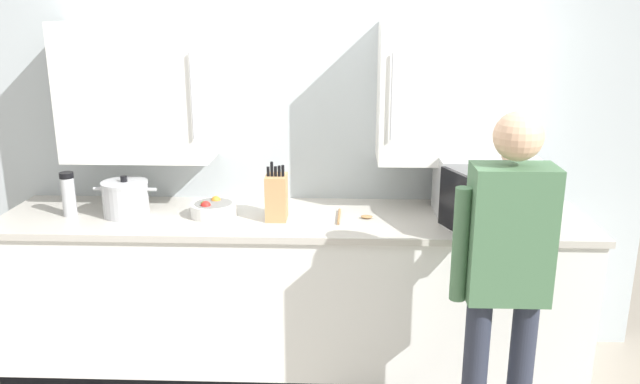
{
  "coord_description": "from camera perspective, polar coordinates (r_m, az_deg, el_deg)",
  "views": [
    {
      "loc": [
        0.27,
        -2.62,
        1.99
      ],
      "look_at": [
        0.15,
        0.58,
        1.07
      ],
      "focal_mm": 35.39,
      "sensor_mm": 36.0,
      "label": 1
    }
  ],
  "objects": [
    {
      "name": "microwave_oven",
      "position": [
        3.48,
        14.45,
        0.45
      ],
      "size": [
        0.54,
        0.71,
        0.33
      ],
      "color": "#B7BABF",
      "rests_on": "counter_unit"
    },
    {
      "name": "person_figure",
      "position": [
        2.79,
        16.47,
        -6.29
      ],
      "size": [
        0.44,
        0.59,
        1.61
      ],
      "color": "#282D3D",
      "rests_on": "ground_plane"
    },
    {
      "name": "counter_unit",
      "position": [
        3.59,
        -2.39,
        -9.14
      ],
      "size": [
        3.18,
        0.69,
        0.92
      ],
      "color": "white",
      "rests_on": "ground_plane"
    },
    {
      "name": "fruit_bowl",
      "position": [
        3.46,
        -9.62,
        -1.47
      ],
      "size": [
        0.25,
        0.25,
        0.1
      ],
      "color": "white",
      "rests_on": "counter_unit"
    },
    {
      "name": "thermos_flask",
      "position": [
        3.65,
        -21.79,
        -0.16
      ],
      "size": [
        0.07,
        0.07,
        0.24
      ],
      "color": "#B7BABF",
      "rests_on": "counter_unit"
    },
    {
      "name": "wooden_spoon",
      "position": [
        3.38,
        2.97,
        -2.23
      ],
      "size": [
        0.19,
        0.24,
        0.02
      ],
      "color": "#A37547",
      "rests_on": "counter_unit"
    },
    {
      "name": "knife_block",
      "position": [
        3.34,
        -3.96,
        -0.42
      ],
      "size": [
        0.11,
        0.15,
        0.32
      ],
      "color": "tan",
      "rests_on": "counter_unit"
    },
    {
      "name": "back_wall_tiled",
      "position": [
        3.63,
        -2.15,
        6.46
      ],
      "size": [
        4.07,
        0.44,
        2.63
      ],
      "color": "#B2BCC1",
      "rests_on": "ground_plane"
    },
    {
      "name": "stock_pot",
      "position": [
        3.56,
        -17.17,
        -0.55
      ],
      "size": [
        0.34,
        0.25,
        0.22
      ],
      "color": "#B7BABF",
      "rests_on": "counter_unit"
    }
  ]
}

